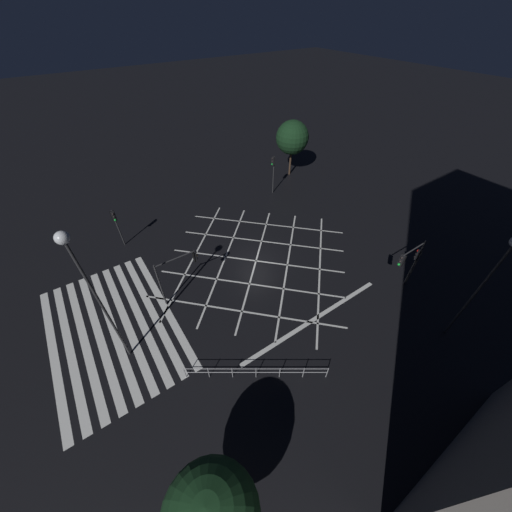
# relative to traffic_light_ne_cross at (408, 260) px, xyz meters

# --- Properties ---
(ground_plane) EXTENTS (200.00, 200.00, 0.00)m
(ground_plane) POSITION_rel_traffic_light_ne_cross_xyz_m (-8.71, -6.94, -3.20)
(ground_plane) COLOR black
(road_markings) EXTENTS (18.25, 24.87, 0.01)m
(road_markings) POSITION_rel_traffic_light_ne_cross_xyz_m (-8.37, -15.16, -3.20)
(road_markings) COLOR silver
(road_markings) RESTS_ON ground_plane
(traffic_light_ne_cross) EXTENTS (0.36, 2.70, 4.34)m
(traffic_light_ne_cross) POSITION_rel_traffic_light_ne_cross_xyz_m (0.00, 0.00, 0.00)
(traffic_light_ne_cross) COLOR #2D2D30
(traffic_light_ne_cross) RESTS_ON ground_plane
(traffic_light_sw_main) EXTENTS (0.39, 0.36, 3.66)m
(traffic_light_sw_main) POSITION_rel_traffic_light_ne_cross_xyz_m (-17.17, -15.65, -0.58)
(traffic_light_sw_main) COLOR #2D2D30
(traffic_light_sw_main) RESTS_ON ground_plane
(traffic_light_nw_cross) EXTENTS (0.36, 0.39, 4.32)m
(traffic_light_nw_cross) POSITION_rel_traffic_light_ne_cross_xyz_m (-17.13, 1.00, -0.12)
(traffic_light_nw_cross) COLOR #2D2D30
(traffic_light_nw_cross) RESTS_ON ground_plane
(traffic_light_ne_main) EXTENTS (0.39, 0.36, 3.45)m
(traffic_light_ne_main) POSITION_rel_traffic_light_ne_cross_xyz_m (-0.02, 1.40, -0.73)
(traffic_light_ne_main) COLOR #2D2D30
(traffic_light_ne_main) RESTS_ON ground_plane
(traffic_light_median_south) EXTENTS (0.36, 3.06, 3.95)m
(traffic_light_median_south) POSITION_rel_traffic_light_ne_cross_xyz_m (-8.59, -13.42, -0.27)
(traffic_light_median_south) COLOR #2D2D30
(traffic_light_median_south) RESTS_ON ground_plane
(street_lamp_east) EXTENTS (0.59, 0.59, 8.16)m
(street_lamp_east) POSITION_rel_traffic_light_ne_cross_xyz_m (4.26, -0.26, 2.95)
(street_lamp_east) COLOR #2D2D30
(street_lamp_east) RESTS_ON ground_plane
(street_lamp_west) EXTENTS (0.60, 0.60, 9.72)m
(street_lamp_west) POSITION_rel_traffic_light_ne_cross_xyz_m (-6.09, -18.39, 4.06)
(street_lamp_west) COLOR #2D2D30
(street_lamp_west) RESTS_ON ground_plane
(street_tree_near) EXTENTS (3.83, 3.83, 6.50)m
(street_tree_near) POSITION_rel_traffic_light_ne_cross_xyz_m (-19.69, 5.63, 1.38)
(street_tree_near) COLOR #473323
(street_tree_near) RESTS_ON ground_plane
(pedestrian_railing) EXTENTS (4.72, 6.94, 1.05)m
(pedestrian_railing) POSITION_rel_traffic_light_ne_cross_xyz_m (-0.35, -12.60, -2.53)
(pedestrian_railing) COLOR #B7B7BC
(pedestrian_railing) RESTS_ON ground_plane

